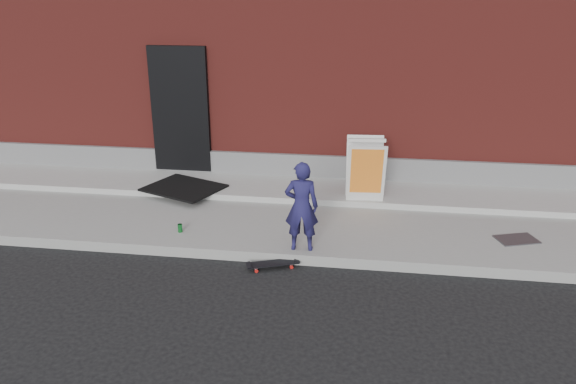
% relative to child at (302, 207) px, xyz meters
% --- Properties ---
extents(ground, '(80.00, 80.00, 0.00)m').
position_rel_child_xyz_m(ground, '(0.07, -0.20, -0.77)').
color(ground, black).
rests_on(ground, ground).
extents(sidewalk, '(20.00, 3.00, 0.15)m').
position_rel_child_xyz_m(sidewalk, '(0.07, 1.30, -0.69)').
color(sidewalk, gray).
rests_on(sidewalk, ground).
extents(apron, '(20.00, 1.20, 0.10)m').
position_rel_child_xyz_m(apron, '(0.07, 2.20, -0.57)').
color(apron, gray).
rests_on(apron, sidewalk).
extents(building, '(20.00, 8.10, 5.00)m').
position_rel_child_xyz_m(building, '(0.07, 6.79, 1.73)').
color(building, maroon).
rests_on(building, ground).
extents(child, '(0.47, 0.33, 1.23)m').
position_rel_child_xyz_m(child, '(0.00, 0.00, 0.00)').
color(child, '#1C1948').
rests_on(child, sidewalk).
extents(skateboard, '(0.70, 0.41, 0.08)m').
position_rel_child_xyz_m(skateboard, '(-0.34, -0.32, -0.70)').
color(skateboard, '#B61712').
rests_on(skateboard, ground).
extents(pizza_sign, '(0.65, 0.75, 1.00)m').
position_rel_child_xyz_m(pizza_sign, '(0.82, 1.78, -0.02)').
color(pizza_sign, silver).
rests_on(pizza_sign, apron).
extents(soda_can, '(0.08, 0.08, 0.12)m').
position_rel_child_xyz_m(soda_can, '(-1.80, 0.30, -0.56)').
color(soda_can, '#1A822F').
rests_on(soda_can, sidewalk).
extents(doormat, '(1.48, 1.35, 0.03)m').
position_rel_child_xyz_m(doormat, '(-2.23, 1.80, -0.50)').
color(doormat, black).
rests_on(doormat, apron).
extents(utility_plate, '(0.64, 0.51, 0.02)m').
position_rel_child_xyz_m(utility_plate, '(2.97, 0.71, -0.61)').
color(utility_plate, '#4A4A4E').
rests_on(utility_plate, sidewalk).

